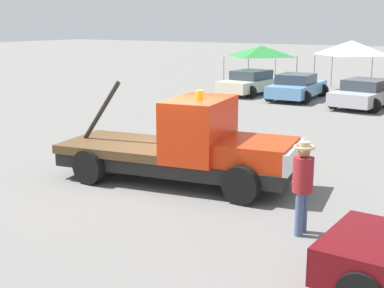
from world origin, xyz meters
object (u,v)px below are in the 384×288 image
at_px(parked_car_cream, 253,82).
at_px(canopy_tent_white, 352,48).
at_px(tow_truck, 189,147).
at_px(canopy_tent_green, 261,51).
at_px(parked_car_skyblue, 297,87).
at_px(person_near_truck, 303,181).
at_px(parked_car_silver, 367,93).

xyz_separation_m(parked_car_cream, canopy_tent_white, (4.23, 4.19, 1.85)).
xyz_separation_m(tow_truck, canopy_tent_green, (-7.76, 20.98, 1.19)).
bearing_deg(parked_car_skyblue, parked_car_cream, 73.96).
xyz_separation_m(tow_truck, parked_car_skyblue, (-3.20, 15.64, -0.28)).
relative_size(tow_truck, person_near_truck, 3.46).
bearing_deg(person_near_truck, tow_truck, -25.20).
height_order(tow_truck, parked_car_cream, tow_truck).
bearing_deg(parked_car_silver, parked_car_cream, 85.68).
relative_size(parked_car_skyblue, canopy_tent_green, 1.31).
distance_m(person_near_truck, canopy_tent_white, 22.82).
relative_size(person_near_truck, canopy_tent_white, 0.55).
relative_size(tow_truck, parked_car_skyblue, 1.33).
bearing_deg(canopy_tent_green, canopy_tent_white, -4.86).
bearing_deg(parked_car_cream, canopy_tent_white, -38.49).
bearing_deg(parked_car_skyblue, person_near_truck, -161.64).
distance_m(tow_truck, parked_car_silver, 14.96).
height_order(parked_car_skyblue, canopy_tent_green, canopy_tent_green).
distance_m(tow_truck, person_near_truck, 3.95).
relative_size(person_near_truck, parked_car_cream, 0.36).
bearing_deg(canopy_tent_white, parked_car_skyblue, -105.91).
bearing_deg(canopy_tent_white, person_near_truck, -76.25).
relative_size(person_near_truck, parked_car_skyblue, 0.38).
bearing_deg(person_near_truck, parked_car_skyblue, -69.12).
relative_size(parked_car_skyblue, parked_car_silver, 0.93).
height_order(parked_car_cream, canopy_tent_green, canopy_tent_green).
relative_size(parked_car_cream, parked_car_skyblue, 1.07).
height_order(tow_truck, canopy_tent_white, canopy_tent_white).
bearing_deg(parked_car_skyblue, canopy_tent_white, -19.01).
height_order(tow_truck, parked_car_silver, tow_truck).
distance_m(tow_truck, canopy_tent_green, 22.40).
bearing_deg(parked_car_skyblue, canopy_tent_green, 37.33).
distance_m(parked_car_skyblue, parked_car_silver, 3.86).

